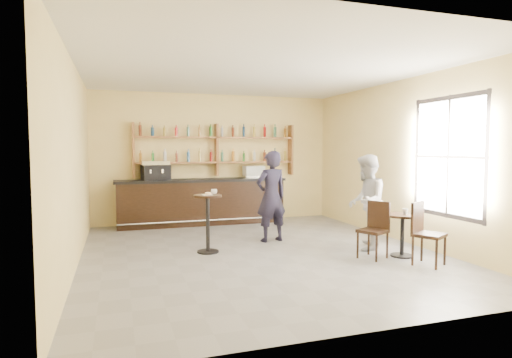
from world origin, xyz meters
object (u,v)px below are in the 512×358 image
object	(u,v)px
patron_second	(366,202)
espresso_machine	(156,171)
chair_west	(373,230)
pastry_case	(254,172)
pedestal_table	(208,224)
man_main	(271,196)
cafe_table	(402,235)
bar_counter	(202,202)
chair_south	(429,234)

from	to	relation	value
patron_second	espresso_machine	bearing A→B (deg)	-98.46
espresso_machine	chair_west	size ratio (longest dim) A/B	0.66
pastry_case	pedestal_table	bearing A→B (deg)	-129.57
man_main	cafe_table	distance (m)	2.56
bar_counter	pedestal_table	world-z (taller)	bar_counter
man_main	chair_south	world-z (taller)	man_main
bar_counter	chair_south	xyz separation A→B (m)	(2.70, -4.78, -0.06)
espresso_machine	bar_counter	bearing A→B (deg)	-9.73
chair_west	espresso_machine	bearing A→B (deg)	-168.85
espresso_machine	chair_west	bearing A→B (deg)	-62.05
chair_west	pastry_case	bearing A→B (deg)	164.13
chair_south	cafe_table	bearing A→B (deg)	65.35
bar_counter	man_main	xyz separation A→B (m)	(0.94, -2.35, 0.35)
pedestal_table	chair_south	xyz separation A→B (m)	(3.15, -1.91, -0.02)
chair_west	man_main	bearing A→B (deg)	-173.36
espresso_machine	pastry_case	world-z (taller)	espresso_machine
bar_counter	cafe_table	bearing A→B (deg)	-57.63
pastry_case	man_main	xyz separation A→B (m)	(-0.38, -2.35, -0.36)
bar_counter	espresso_machine	bearing A→B (deg)	180.00
pedestal_table	chair_west	world-z (taller)	pedestal_table
man_main	chair_west	size ratio (longest dim) A/B	1.89
bar_counter	chair_south	bearing A→B (deg)	-60.55
chair_west	bar_counter	bearing A→B (deg)	-179.59
espresso_machine	pastry_case	distance (m)	2.42
cafe_table	patron_second	distance (m)	0.89
pedestal_table	man_main	size ratio (longest dim) A/B	0.57
pastry_case	chair_west	xyz separation A→B (m)	(0.78, -4.13, -0.78)
pedestal_table	patron_second	distance (m)	2.90
pedestal_table	patron_second	world-z (taller)	patron_second
man_main	patron_second	distance (m)	1.84
pastry_case	cafe_table	world-z (taller)	pastry_case
espresso_machine	pastry_case	size ratio (longest dim) A/B	1.24
bar_counter	cafe_table	world-z (taller)	bar_counter
bar_counter	cafe_table	size ratio (longest dim) A/B	5.63
man_main	chair_south	size ratio (longest dim) A/B	1.81
cafe_table	chair_west	world-z (taller)	chair_west
espresso_machine	chair_west	xyz separation A→B (m)	(3.19, -4.13, -0.85)
espresso_machine	chair_west	distance (m)	5.29
patron_second	cafe_table	bearing A→B (deg)	59.95
chair_south	man_main	bearing A→B (deg)	96.56
bar_counter	patron_second	world-z (taller)	patron_second
bar_counter	pedestal_table	size ratio (longest dim) A/B	3.98
cafe_table	chair_south	distance (m)	0.62
bar_counter	pastry_case	xyz separation A→B (m)	(1.32, 0.00, 0.70)
man_main	bar_counter	bearing A→B (deg)	-77.97
pedestal_table	chair_west	size ratio (longest dim) A/B	1.08
cafe_table	chair_south	world-z (taller)	chair_south
pastry_case	patron_second	distance (m)	3.68
pastry_case	patron_second	world-z (taller)	patron_second
pastry_case	chair_west	bearing A→B (deg)	-87.30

